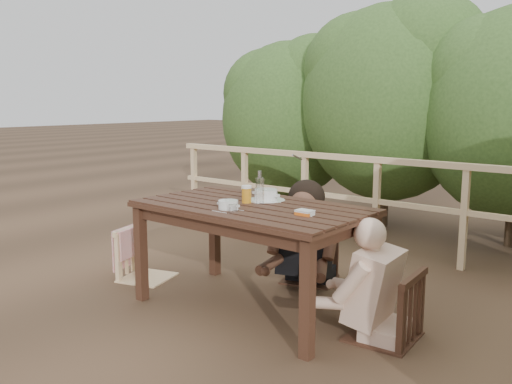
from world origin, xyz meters
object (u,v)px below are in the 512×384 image
Objects in this scene: chair_left at (146,232)px; beer_glass at (247,195)px; chair_far at (310,231)px; bread_roll at (229,205)px; woman at (312,202)px; table at (252,258)px; bottle at (260,189)px; tumbler at (233,209)px; butter_tub at (305,214)px; soup_far at (266,195)px; diner_right at (391,242)px; soup_near at (228,206)px; chair_right at (385,273)px.

chair_left is 5.80× the size of beer_glass.
chair_far is 7.06× the size of bread_roll.
chair_far is at bearing 71.94° from woman.
bottle is (0.04, 0.05, 0.53)m from table.
bottle reaches higher than tumbler.
bread_roll is at bearing 143.56° from tumbler.
butter_tub is (0.60, -0.09, -0.05)m from beer_glass.
beer_glass is (-0.04, 0.24, 0.04)m from bread_roll.
soup_far is 2.03× the size of beer_glass.
soup_far is at bearing 81.44° from diner_right.
beer_glass is at bearing 91.31° from diner_right.
chair_left is at bearing -166.20° from soup_far.
table is 0.50m from soup_near.
bottle is at bearing 73.57° from bread_roll.
table is at bearing -86.41° from chair_right.
woman is at bearing 89.08° from soup_far.
diner_right reaches higher than chair_far.
beer_glass is (-0.03, -0.19, 0.02)m from soup_far.
table is 2.01× the size of chair_left.
chair_far is 1.14m from soup_near.
bread_roll is 0.15m from tumbler.
woman is at bearing -69.18° from chair_left.
soup_near is 2.00× the size of butter_tub.
chair_far is at bearing 89.05° from soup_far.
soup_near is at bearing -101.48° from bottle.
soup_far is 0.54m from tumbler.
soup_near is 0.80× the size of soup_far.
beer_glass is at bearing -111.22° from chair_far.
butter_tub is (0.56, 0.15, -0.01)m from bread_roll.
soup_near is at bearing 72.63° from woman.
bread_roll is 1.73× the size of tumbler.
beer_glass reaches higher than soup_near.
chair_left is at bearing 171.13° from soup_near.
beer_glass is (1.10, 0.09, 0.44)m from chair_left.
tumbler is at bearing -73.87° from table.
bottle is at bearing -102.92° from chair_far.
tumbler is (0.12, -1.14, 0.39)m from chair_far.
chair_far reaches higher than table.
diner_right is (1.08, -0.68, 0.22)m from chair_far.
chair_far reaches higher than bread_roll.
chair_far is 7.43× the size of butter_tub.
chair_far is 0.67× the size of diner_right.
chair_right is at bearing 6.53° from beer_glass.
chair_far is at bearing 90.70° from soup_near.
soup_near is (1.16, -0.18, 0.41)m from chair_left.
diner_right is at bearing 25.48° from tumbler.
tumbler is (0.09, -0.30, 0.43)m from table.
diner_right is at bearing 23.45° from butter_tub.
soup_far is (-0.04, 0.22, 0.45)m from table.
butter_tub is at bearing -76.44° from chair_far.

